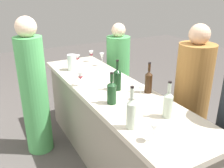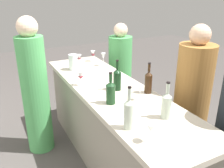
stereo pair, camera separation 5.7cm
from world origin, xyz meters
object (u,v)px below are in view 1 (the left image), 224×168
(wine_glass_near_center, at_px, (91,54))
(person_left_guest, at_px, (118,73))
(person_center_guest, at_px, (190,106))
(wine_glass_far_center, at_px, (154,128))
(wine_bottle_leftmost_clear_pale, at_px, (168,104))
(wine_bottle_center_olive_green, at_px, (112,92))
(wine_bottle_rightmost_dark_green, at_px, (117,79))
(wine_glass_near_right, at_px, (141,90))
(water_pitcher, at_px, (72,62))
(wine_glass_near_left, at_px, (102,57))
(wine_glass_far_right, at_px, (80,76))
(person_server_behind, at_px, (34,92))
(wine_bottle_second_right_amber_brown, at_px, (149,81))
(wine_bottle_second_left_clear_pale, at_px, (131,113))
(wine_glass_far_left, at_px, (77,58))

(wine_glass_near_center, distance_m, person_left_guest, 0.60)
(person_left_guest, height_order, person_center_guest, person_center_guest)
(wine_glass_near_center, xyz_separation_m, wine_glass_far_center, (-1.97, 0.42, 0.00))
(person_left_guest, bearing_deg, wine_bottle_leftmost_clear_pale, 66.81)
(wine_bottle_center_olive_green, height_order, wine_bottle_rightmost_dark_green, wine_bottle_rightmost_dark_green)
(wine_glass_near_right, xyz_separation_m, water_pitcher, (1.14, 0.25, -0.00))
(wine_bottle_center_olive_green, bearing_deg, wine_bottle_rightmost_dark_green, -38.76)
(wine_glass_near_left, height_order, wine_glass_far_right, wine_glass_near_left)
(water_pitcher, bearing_deg, person_server_behind, 105.18)
(wine_glass_near_center, relative_size, wine_glass_near_right, 1.04)
(water_pitcher, xyz_separation_m, person_server_behind, (-0.14, 0.52, -0.24))
(wine_glass_near_left, distance_m, wine_glass_near_right, 1.14)
(wine_bottle_second_right_amber_brown, relative_size, person_server_behind, 0.19)
(wine_glass_far_right, bearing_deg, wine_bottle_center_olive_green, -170.72)
(wine_glass_near_center, relative_size, person_server_behind, 0.09)
(wine_bottle_second_left_clear_pale, distance_m, wine_glass_near_left, 1.58)
(wine_glass_near_center, distance_m, person_server_behind, 1.00)
(wine_glass_far_right, distance_m, person_server_behind, 0.64)
(water_pitcher, bearing_deg, wine_bottle_rightmost_dark_green, -167.77)
(wine_bottle_rightmost_dark_green, distance_m, person_server_behind, 1.02)
(wine_bottle_second_left_clear_pale, distance_m, wine_bottle_second_right_amber_brown, 0.70)
(wine_glass_far_right, xyz_separation_m, person_center_guest, (-0.66, -0.96, -0.29))
(wine_bottle_second_left_clear_pale, relative_size, wine_bottle_center_olive_green, 1.13)
(person_center_guest, bearing_deg, wine_bottle_leftmost_clear_pale, 43.92)
(wine_glass_near_right, xyz_separation_m, person_server_behind, (1.00, 0.78, -0.25))
(wine_glass_far_center, bearing_deg, wine_bottle_rightmost_dark_green, -14.51)
(wine_bottle_rightmost_dark_green, distance_m, wine_glass_near_left, 0.85)
(wine_glass_near_center, bearing_deg, water_pitcher, 122.62)
(wine_bottle_center_olive_green, bearing_deg, wine_glass_near_left, -22.24)
(wine_bottle_second_right_amber_brown, bearing_deg, wine_glass_far_center, 145.88)
(wine_bottle_second_left_clear_pale, distance_m, water_pitcher, 1.52)
(wine_bottle_leftmost_clear_pale, height_order, wine_glass_near_left, wine_bottle_leftmost_clear_pale)
(water_pitcher, xyz_separation_m, person_left_guest, (0.29, -0.84, -0.37))
(wine_glass_far_center, bearing_deg, person_center_guest, -60.01)
(wine_bottle_second_right_amber_brown, xyz_separation_m, wine_glass_near_center, (1.28, 0.04, -0.02))
(wine_bottle_rightmost_dark_green, bearing_deg, wine_bottle_center_olive_green, 141.24)
(person_center_guest, bearing_deg, wine_bottle_second_left_clear_pale, 34.78)
(wine_glass_near_right, distance_m, water_pitcher, 1.17)
(wine_bottle_leftmost_clear_pale, height_order, wine_bottle_second_left_clear_pale, wine_bottle_second_left_clear_pale)
(wine_bottle_second_left_clear_pale, distance_m, person_center_guest, 1.04)
(wine_glass_near_center, height_order, wine_glass_near_right, wine_glass_near_center)
(wine_glass_near_center, bearing_deg, person_server_behind, 113.01)
(person_center_guest, bearing_deg, wine_glass_near_right, 10.57)
(person_server_behind, bearing_deg, wine_glass_far_center, -90.64)
(wine_bottle_rightmost_dark_green, xyz_separation_m, person_left_guest, (1.12, -0.66, -0.39))
(wine_bottle_second_right_amber_brown, distance_m, wine_glass_near_right, 0.19)
(wine_glass_far_right, bearing_deg, wine_glass_near_right, -148.69)
(wine_bottle_leftmost_clear_pale, height_order, wine_glass_far_left, wine_bottle_leftmost_clear_pale)
(person_center_guest, relative_size, person_server_behind, 0.98)
(water_pitcher, bearing_deg, wine_glass_far_left, -37.53)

